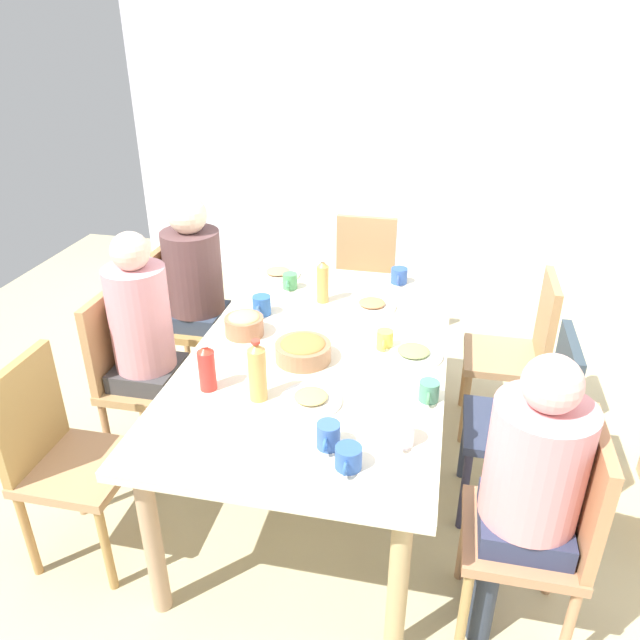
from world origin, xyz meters
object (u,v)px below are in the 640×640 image
cup_2 (429,391)px  cup_5 (328,436)px  chair_2 (548,525)px  chair_4 (532,418)px  chair_5 (363,280)px  chair_6 (521,347)px  plate_2 (311,399)px  bottle_2 (207,367)px  cup_1 (290,281)px  cup_7 (399,276)px  person_1 (196,280)px  cup_6 (348,458)px  person_0 (145,335)px  plate_0 (372,305)px  bottle_0 (323,282)px  chair_1 (184,314)px  cup_4 (385,340)px  bowl_0 (303,350)px  chair_0 (133,370)px  plate_1 (413,353)px  bottle_1 (257,371)px  dining_table (320,364)px  chair_3 (59,451)px  cup_3 (402,432)px  plate_3 (278,273)px  person_2 (529,478)px  bowl_1 (244,324)px  cup_0 (262,305)px

cup_2 → cup_5: cup_5 is taller
chair_2 → cup_5: chair_2 is taller
chair_4 → chair_5: size_ratio=1.00×
chair_6 → plate_2: bearing=-41.0°
bottle_2 → cup_1: bearing=175.9°
chair_4 → cup_7: (-0.81, -0.66, 0.26)m
person_1 → cup_6: bearing=38.9°
person_0 → cup_7: person_0 is taller
plate_0 → cup_2: cup_2 is taller
bottle_0 → plate_0: bearing=86.0°
chair_1 → cup_4: 1.34m
chair_5 → bowl_0: chair_5 is taller
person_0 → cup_7: bearing=126.3°
plate_2 → cup_6: (0.34, 0.20, 0.03)m
chair_0 → chair_5: same height
bowl_0 → chair_5: bearing=177.8°
plate_1 → cup_5: size_ratio=2.15×
cup_4 → bottle_1: bearing=-41.5°
chair_4 → cup_4: 0.71m
chair_0 → cup_1: size_ratio=7.95×
dining_table → plate_1: size_ratio=7.35×
plate_0 → plate_2: same height
chair_2 → chair_6: bearing=180.0°
chair_6 → cup_5: 1.49m
person_0 → chair_3: 0.66m
chair_6 → cup_3: bearing=-23.6°
chair_2 → plate_3: chair_2 is taller
chair_0 → bottle_0: size_ratio=3.85×
chair_2 → cup_5: 0.81m
person_1 → cup_2: person_1 is taller
chair_3 → plate_0: chair_3 is taller
cup_1 → bottle_1: (1.02, 0.14, 0.08)m
person_2 → plate_0: person_2 is taller
cup_5 → bottle_0: bearing=-167.2°
cup_2 → plate_0: bearing=-157.0°
person_0 → cup_4: 1.11m
plate_0 → cup_4: bearing=15.4°
cup_1 → cup_2: cup_1 is taller
chair_6 → bottle_1: 1.53m
person_2 → cup_6: person_2 is taller
plate_3 → bottle_2: 1.16m
bowl_1 → cup_5: bearing=37.0°
chair_5 → chair_4: bearing=35.3°
plate_3 → chair_5: bearing=143.1°
chair_6 → bowl_0: chair_6 is taller
plate_1 → cup_5: (0.67, -0.24, 0.03)m
plate_0 → bottle_2: 1.01m
cup_1 → cup_4: cup_4 is taller
dining_table → person_2: bearing=53.5°
cup_0 → bottle_2: (0.67, -0.01, 0.05)m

